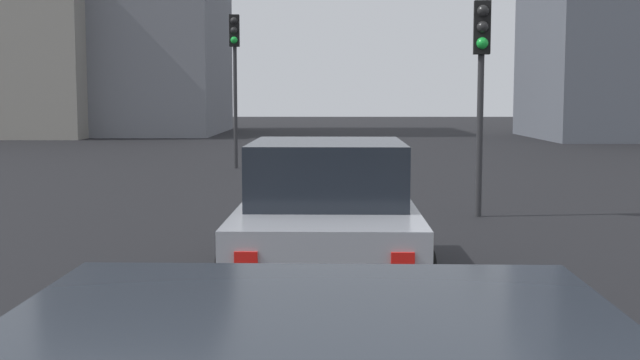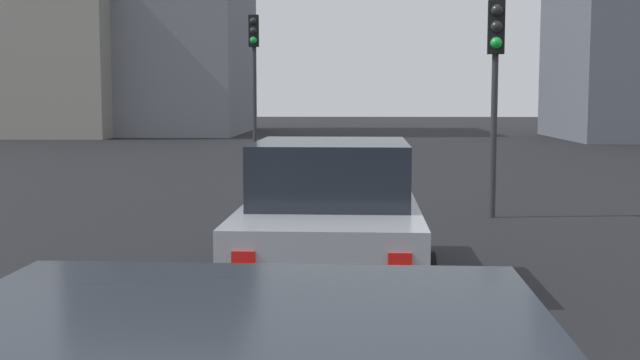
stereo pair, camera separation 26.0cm
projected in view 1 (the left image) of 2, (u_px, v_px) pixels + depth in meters
car_silver_lead at (328, 216)px, 9.21m from camera, size 4.58×2.13×1.62m
traffic_light_near_left at (481, 62)px, 14.12m from camera, size 0.32×0.30×3.71m
traffic_light_near_right at (235, 59)px, 23.59m from camera, size 0.32×0.28×4.39m
building_facade_center at (142, 0)px, 45.61m from camera, size 11.77×8.62×14.67m
building_facade_right at (17, 56)px, 43.21m from camera, size 9.77×9.07×8.26m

